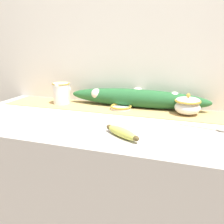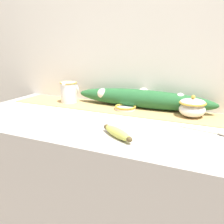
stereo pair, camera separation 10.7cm
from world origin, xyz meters
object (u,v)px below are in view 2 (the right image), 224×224
(banana, at_px, (117,133))
(spoon, at_px, (220,133))
(small_dish, at_px, (125,107))
(cream_pitcher, at_px, (69,92))
(sugar_bowl, at_px, (192,107))

(banana, bearing_deg, spoon, 28.74)
(banana, bearing_deg, small_dish, 107.20)
(cream_pitcher, bearing_deg, small_dish, -1.95)
(sugar_bowl, distance_m, spoon, 0.23)
(banana, xyz_separation_m, spoon, (0.34, 0.19, -0.01))
(cream_pitcher, distance_m, banana, 0.61)
(sugar_bowl, distance_m, small_dish, 0.33)
(spoon, bearing_deg, sugar_bowl, 134.92)
(sugar_bowl, bearing_deg, cream_pitcher, 179.85)
(cream_pitcher, height_order, small_dish, cream_pitcher)
(cream_pitcher, relative_size, sugar_bowl, 0.98)
(small_dish, bearing_deg, spoon, -21.46)
(banana, distance_m, spoon, 0.39)
(banana, height_order, spoon, banana)
(cream_pitcher, bearing_deg, spoon, -13.32)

